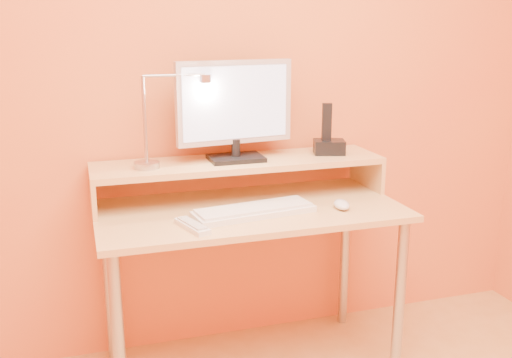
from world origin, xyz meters
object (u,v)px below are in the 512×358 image
object	(u,v)px
lamp_base	(147,165)
remote_control	(192,226)
keyboard	(254,212)
monitor_panel	(235,102)
phone_dock	(329,147)
mouse	(342,205)

from	to	relation	value
lamp_base	remote_control	bearing A→B (deg)	-68.75
keyboard	remote_control	size ratio (longest dim) A/B	2.50
remote_control	keyboard	bearing A→B (deg)	1.93
monitor_panel	lamp_base	size ratio (longest dim) A/B	4.91
keyboard	remote_control	world-z (taller)	keyboard
lamp_base	phone_dock	size ratio (longest dim) A/B	0.77
monitor_panel	lamp_base	distance (m)	0.43
monitor_panel	mouse	bearing A→B (deg)	-45.55
keyboard	remote_control	xyz separation A→B (m)	(-0.26, -0.09, -0.00)
phone_dock	remote_control	xyz separation A→B (m)	(-0.67, -0.33, -0.18)
lamp_base	mouse	xyz separation A→B (m)	(0.72, -0.24, -0.16)
lamp_base	phone_dock	bearing A→B (deg)	2.19
monitor_panel	mouse	distance (m)	0.59
keyboard	mouse	bearing A→B (deg)	-13.70
keyboard	mouse	world-z (taller)	mouse
monitor_panel	keyboard	world-z (taller)	monitor_panel
lamp_base	keyboard	world-z (taller)	lamp_base
remote_control	mouse	bearing A→B (deg)	-11.98
monitor_panel	lamp_base	bearing A→B (deg)	179.38
monitor_panel	phone_dock	distance (m)	0.47
lamp_base	phone_dock	world-z (taller)	phone_dock
mouse	remote_control	xyz separation A→B (m)	(-0.61, -0.05, -0.01)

